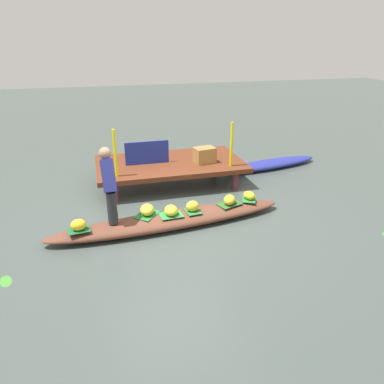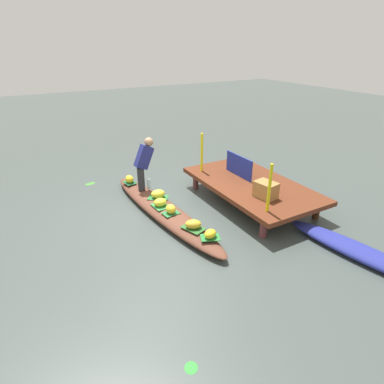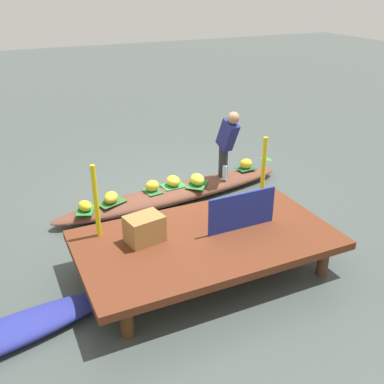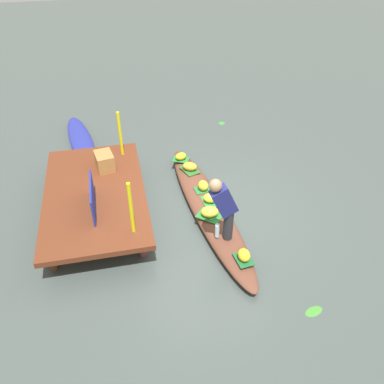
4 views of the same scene
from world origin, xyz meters
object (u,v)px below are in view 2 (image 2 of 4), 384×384
at_px(moored_boat, 360,252).
at_px(produce_crate, 266,190).
at_px(banana_bunch_4, 160,202).
at_px(water_bottle, 149,184).
at_px(vendor_boat, 163,210).
at_px(banana_bunch_5, 171,209).
at_px(banana_bunch_2, 193,224).
at_px(banana_bunch_1, 210,234).
at_px(banana_bunch_3, 158,194).
at_px(banana_bunch_0, 129,179).
at_px(market_banner, 239,166).
at_px(vendor_person, 144,161).

distance_m(moored_boat, produce_crate, 2.03).
xyz_separation_m(banana_bunch_4, water_bottle, (-0.92, 0.13, 0.03)).
xyz_separation_m(vendor_boat, banana_bunch_5, (0.40, 0.00, 0.22)).
bearing_deg(banana_bunch_2, banana_bunch_1, 13.60).
height_order(banana_bunch_3, water_bottle, water_bottle).
bearing_deg(vendor_boat, banana_bunch_0, -177.92).
height_order(water_bottle, produce_crate, produce_crate).
relative_size(banana_bunch_5, produce_crate, 0.53).
height_order(moored_boat, banana_bunch_0, banana_bunch_0).
height_order(banana_bunch_2, water_bottle, water_bottle).
distance_m(banana_bunch_0, banana_bunch_1, 3.08).
bearing_deg(market_banner, banana_bunch_3, -99.44).
bearing_deg(banana_bunch_0, water_bottle, 24.33).
distance_m(vendor_boat, banana_bunch_0, 1.53).
distance_m(banana_bunch_4, water_bottle, 0.93).
xyz_separation_m(banana_bunch_1, banana_bunch_4, (-1.55, -0.27, 0.01)).
relative_size(banana_bunch_1, banana_bunch_4, 0.89).
bearing_deg(banana_bunch_1, banana_bunch_0, -172.42).
height_order(banana_bunch_1, banana_bunch_4, banana_bunch_4).
distance_m(vendor_boat, banana_bunch_4, 0.22).
relative_size(vendor_boat, market_banner, 4.45).
bearing_deg(water_bottle, vendor_boat, -4.71).
distance_m(moored_boat, banana_bunch_3, 4.11).
height_order(banana_bunch_4, banana_bunch_5, banana_bunch_5).
height_order(vendor_boat, moored_boat, vendor_boat).
height_order(vendor_boat, banana_bunch_5, banana_bunch_5).
relative_size(moored_boat, banana_bunch_2, 9.04).
bearing_deg(banana_bunch_3, banana_bunch_4, -17.51).
distance_m(banana_bunch_1, water_bottle, 2.47).
height_order(vendor_boat, water_bottle, water_bottle).
bearing_deg(vendor_boat, banana_bunch_3, 164.40).
xyz_separation_m(vendor_person, water_bottle, (0.06, 0.06, -0.57)).
xyz_separation_m(vendor_boat, banana_bunch_3, (-0.38, 0.07, 0.21)).
height_order(banana_bunch_1, banana_bunch_2, banana_bunch_2).
xyz_separation_m(vendor_person, market_banner, (0.90, 2.01, -0.19)).
xyz_separation_m(banana_bunch_1, banana_bunch_2, (-0.43, -0.10, 0.01)).
xyz_separation_m(moored_boat, banana_bunch_5, (-2.64, -2.33, 0.23)).
xyz_separation_m(banana_bunch_1, banana_bunch_3, (-1.94, -0.14, 0.02)).
distance_m(banana_bunch_0, banana_bunch_2, 2.65).
height_order(moored_boat, water_bottle, water_bottle).
relative_size(banana_bunch_0, banana_bunch_3, 0.78).
height_order(banana_bunch_0, market_banner, market_banner).
relative_size(banana_bunch_2, banana_bunch_4, 1.10).
bearing_deg(moored_boat, vendor_person, -159.87).
relative_size(moored_boat, banana_bunch_0, 11.34).
xyz_separation_m(moored_boat, banana_bunch_2, (-1.91, -2.23, 0.22)).
relative_size(banana_bunch_0, vendor_person, 0.20).
xyz_separation_m(banana_bunch_3, market_banner, (0.31, 1.96, 0.40)).
height_order(banana_bunch_0, banana_bunch_3, same).
bearing_deg(banana_bunch_0, banana_bunch_5, 5.91).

